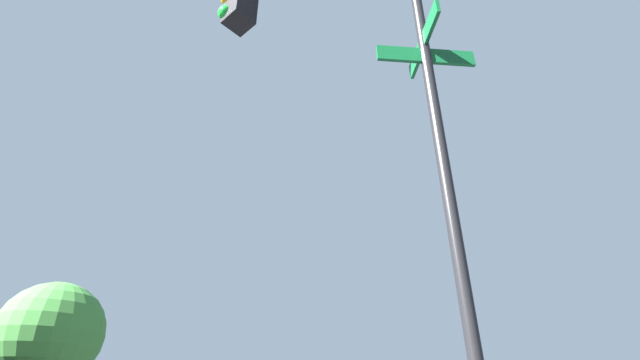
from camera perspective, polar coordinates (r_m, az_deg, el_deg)
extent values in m
cylinder|color=black|center=(4.11, 16.58, -0.31)|extent=(0.12, 0.12, 6.30)
sphere|color=green|center=(5.22, -12.49, 20.96)|extent=(0.18, 0.18, 0.18)
cube|color=#0F5128|center=(5.05, 13.97, 15.81)|extent=(0.77, 0.84, 0.20)
cube|color=#0F5128|center=(5.20, 13.68, 17.54)|extent=(0.76, 0.71, 0.20)
sphere|color=#387A33|center=(17.71, -32.45, -17.03)|extent=(3.43, 3.43, 3.43)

